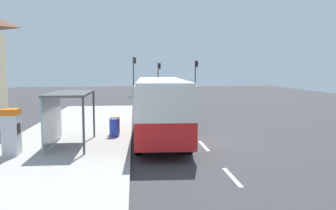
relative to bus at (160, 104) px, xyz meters
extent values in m
cube|color=#38383A|center=(1.71, 12.68, -1.86)|extent=(56.00, 92.00, 0.04)
cube|color=#ADAAA3|center=(-4.69, 0.68, -1.75)|extent=(6.20, 30.00, 0.18)
cube|color=silver|center=(1.96, -7.32, -1.84)|extent=(0.16, 2.20, 0.01)
cube|color=silver|center=(1.96, -2.32, -1.84)|extent=(0.16, 2.20, 0.01)
cube|color=silver|center=(1.96, 2.68, -1.84)|extent=(0.16, 2.20, 0.01)
cube|color=silver|center=(1.96, 7.68, -1.84)|extent=(0.16, 2.20, 0.01)
cube|color=silver|center=(1.96, 12.68, -1.84)|extent=(0.16, 2.20, 0.01)
cube|color=silver|center=(1.96, 17.68, -1.84)|extent=(0.16, 2.20, 0.01)
cube|color=silver|center=(1.96, 22.68, -1.84)|extent=(0.16, 2.20, 0.01)
cube|color=silver|center=(1.96, 27.68, -1.84)|extent=(0.16, 2.20, 0.01)
cube|color=red|center=(0.01, -0.02, -0.77)|extent=(2.91, 11.09, 1.15)
cube|color=silver|center=(0.01, -0.02, 0.53)|extent=(2.91, 11.09, 1.45)
cube|color=silver|center=(0.01, -0.02, 1.31)|extent=(2.77, 10.86, 0.12)
cube|color=black|center=(0.21, 5.43, 0.46)|extent=(2.30, 0.21, 1.22)
cube|color=black|center=(-1.22, -0.48, 0.46)|extent=(0.40, 8.58, 1.10)
cylinder|color=black|center=(-0.97, 3.92, -1.34)|extent=(0.32, 1.01, 1.00)
cylinder|color=black|center=(1.28, 3.83, -1.34)|extent=(0.32, 1.01, 1.00)
cylinder|color=black|center=(-1.26, -3.68, -1.34)|extent=(0.32, 1.01, 1.00)
cylinder|color=black|center=(1.00, -3.76, -1.34)|extent=(0.32, 1.01, 1.00)
cube|color=silver|center=(3.91, 23.17, -0.52)|extent=(2.16, 5.26, 1.96)
cube|color=black|center=(3.91, 23.17, -0.19)|extent=(2.13, 3.18, 0.44)
cylinder|color=black|center=(4.87, 21.20, -1.50)|extent=(0.24, 0.69, 0.68)
cylinder|color=black|center=(3.07, 21.14, -1.50)|extent=(0.24, 0.69, 0.68)
cylinder|color=black|center=(4.75, 25.20, -1.50)|extent=(0.24, 0.69, 0.68)
cylinder|color=black|center=(2.95, 25.14, -1.50)|extent=(0.24, 0.69, 0.68)
cube|color=#A51919|center=(4.01, 28.93, -1.22)|extent=(1.95, 4.46, 0.60)
cube|color=black|center=(4.00, 29.13, -0.62)|extent=(1.66, 2.43, 0.60)
cylinder|color=black|center=(4.88, 27.45, -1.52)|extent=(0.22, 0.65, 0.64)
cylinder|color=black|center=(3.24, 27.40, -1.52)|extent=(0.22, 0.65, 0.64)
cylinder|color=black|center=(4.78, 30.45, -1.52)|extent=(0.22, 0.65, 0.64)
cylinder|color=black|center=(3.14, 30.40, -1.52)|extent=(0.22, 0.65, 0.64)
cube|color=silver|center=(-6.52, -4.02, -0.81)|extent=(0.60, 0.70, 1.70)
cube|color=orange|center=(-6.52, -4.02, 0.16)|extent=(0.66, 0.76, 0.24)
cube|color=black|center=(-6.21, -4.02, -0.54)|extent=(0.03, 0.36, 0.44)
cylinder|color=blue|center=(-2.49, -0.31, -1.19)|extent=(0.52, 0.52, 0.95)
cylinder|color=orange|center=(-2.49, 0.39, -1.19)|extent=(0.52, 0.52, 0.95)
cylinder|color=#2D2D2D|center=(7.11, 29.51, 0.65)|extent=(0.14, 0.14, 4.99)
cube|color=black|center=(7.33, 29.51, 2.65)|extent=(0.24, 0.28, 0.84)
sphere|color=red|center=(7.45, 29.51, 2.93)|extent=(0.16, 0.16, 0.16)
sphere|color=#3C2C03|center=(7.45, 29.51, 2.65)|extent=(0.16, 0.16, 0.16)
sphere|color=black|center=(7.45, 29.51, 2.37)|extent=(0.16, 0.16, 0.16)
cylinder|color=#2D2D2D|center=(-1.49, 30.31, 0.89)|extent=(0.14, 0.14, 5.47)
cube|color=black|center=(-1.27, 30.31, 3.13)|extent=(0.24, 0.28, 0.84)
sphere|color=red|center=(-1.15, 30.31, 3.41)|extent=(0.16, 0.16, 0.16)
sphere|color=#3C2C03|center=(-1.15, 30.31, 3.13)|extent=(0.16, 0.16, 0.16)
sphere|color=black|center=(-1.15, 30.31, 2.85)|extent=(0.16, 0.16, 0.16)
cylinder|color=#2D2D2D|center=(2.01, 31.11, 0.50)|extent=(0.14, 0.14, 4.69)
cube|color=black|center=(2.23, 31.11, 2.35)|extent=(0.24, 0.28, 0.84)
sphere|color=#360606|center=(2.35, 31.11, 2.63)|extent=(0.16, 0.16, 0.16)
sphere|color=#3C2C03|center=(2.35, 31.11, 2.35)|extent=(0.16, 0.16, 0.16)
sphere|color=green|center=(2.35, 31.11, 2.07)|extent=(0.16, 0.16, 0.16)
cube|color=#4C4C51|center=(-4.39, -2.31, 0.79)|extent=(1.80, 4.00, 0.10)
cube|color=#8CA5B2|center=(-5.24, -2.31, -0.41)|extent=(0.06, 3.80, 2.30)
cylinder|color=#4C4C51|center=(-3.54, -4.21, -0.44)|extent=(0.10, 0.10, 2.44)
cylinder|color=#4C4C51|center=(-3.54, -0.41, -0.44)|extent=(0.10, 0.10, 2.44)
camera|label=1|loc=(-1.42, -18.96, 1.91)|focal=37.48mm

